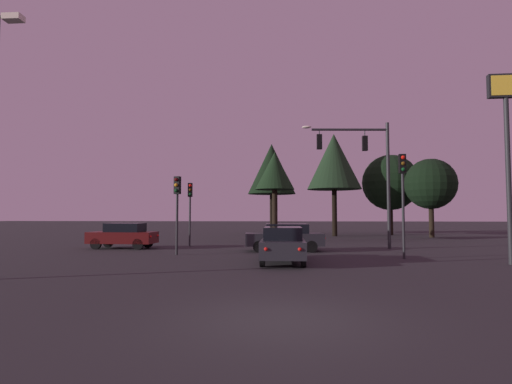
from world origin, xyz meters
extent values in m
plane|color=#262326|center=(0.00, 24.50, 0.00)|extent=(168.00, 168.00, 0.00)
cylinder|color=#232326|center=(6.32, 16.54, 3.79)|extent=(0.20, 0.20, 7.58)
cylinder|color=#232326|center=(4.04, 16.37, 7.15)|extent=(4.57, 0.49, 0.14)
ellipsoid|color=#F4EACC|center=(1.46, 16.17, 7.30)|extent=(0.56, 0.28, 0.16)
cylinder|color=#232326|center=(4.95, 16.44, 6.96)|extent=(0.05, 0.05, 0.38)
cube|color=black|center=(4.95, 16.44, 6.32)|extent=(0.32, 0.26, 0.90)
sphere|color=red|center=(4.94, 16.58, 6.60)|extent=(0.18, 0.18, 0.18)
sphere|color=#56380C|center=(4.94, 16.58, 6.32)|extent=(0.18, 0.18, 0.18)
sphere|color=#0C4219|center=(4.94, 16.58, 6.04)|extent=(0.18, 0.18, 0.18)
cylinder|color=#232326|center=(2.21, 16.23, 7.01)|extent=(0.05, 0.05, 0.29)
cube|color=black|center=(2.21, 16.23, 6.41)|extent=(0.32, 0.26, 0.90)
sphere|color=red|center=(2.20, 16.37, 6.69)|extent=(0.18, 0.18, 0.18)
sphere|color=#56380C|center=(2.20, 16.37, 6.41)|extent=(0.18, 0.18, 0.18)
sphere|color=#0C4219|center=(2.20, 16.37, 6.13)|extent=(0.18, 0.18, 0.18)
cylinder|color=#232326|center=(5.63, 11.24, 1.99)|extent=(0.12, 0.12, 3.98)
cube|color=black|center=(5.63, 11.24, 4.43)|extent=(0.30, 0.24, 0.90)
sphere|color=red|center=(5.63, 11.10, 4.71)|extent=(0.18, 0.18, 0.18)
sphere|color=#56380C|center=(5.63, 11.10, 4.43)|extent=(0.18, 0.18, 0.18)
sphere|color=#0C4219|center=(5.63, 11.10, 4.15)|extent=(0.18, 0.18, 0.18)
cylinder|color=#232326|center=(-6.01, 17.74, 1.59)|extent=(0.12, 0.12, 3.18)
cube|color=black|center=(-6.01, 17.74, 3.63)|extent=(0.35, 0.31, 0.90)
sphere|color=red|center=(-5.97, 17.60, 3.91)|extent=(0.18, 0.18, 0.18)
sphere|color=#56380C|center=(-5.97, 17.60, 3.63)|extent=(0.18, 0.18, 0.18)
sphere|color=#0C4219|center=(-5.97, 17.60, 3.35)|extent=(0.18, 0.18, 0.18)
cylinder|color=#232326|center=(-5.36, 12.20, 1.54)|extent=(0.12, 0.12, 3.09)
cube|color=black|center=(-5.36, 12.20, 3.54)|extent=(0.35, 0.30, 0.90)
sphere|color=#4C0A0A|center=(-5.39, 12.07, 3.82)|extent=(0.18, 0.18, 0.18)
sphere|color=#F9A319|center=(-5.39, 12.07, 3.54)|extent=(0.18, 0.18, 0.18)
sphere|color=#0C4219|center=(-5.39, 12.07, 3.26)|extent=(0.18, 0.18, 0.18)
cube|color=#232328|center=(0.02, 9.33, 0.66)|extent=(1.80, 4.45, 0.68)
cube|color=black|center=(0.02, 9.18, 1.26)|extent=(1.55, 2.40, 0.52)
cylinder|color=black|center=(-0.78, 10.80, 0.32)|extent=(0.20, 0.64, 0.64)
cylinder|color=black|center=(0.82, 10.80, 0.32)|extent=(0.20, 0.64, 0.64)
cylinder|color=black|center=(-0.77, 7.86, 0.32)|extent=(0.20, 0.64, 0.64)
cylinder|color=black|center=(0.82, 7.87, 0.32)|extent=(0.20, 0.64, 0.64)
sphere|color=red|center=(-0.60, 7.10, 0.76)|extent=(0.14, 0.14, 0.14)
sphere|color=red|center=(0.66, 7.10, 0.76)|extent=(0.14, 0.14, 0.14)
cube|color=#232328|center=(0.06, 14.66, 0.66)|extent=(4.43, 2.21, 0.68)
cube|color=black|center=(0.21, 14.68, 1.26)|extent=(2.44, 1.79, 0.52)
cylinder|color=black|center=(-1.28, 13.72, 0.32)|extent=(0.65, 0.25, 0.64)
cylinder|color=black|center=(-1.42, 15.38, 0.32)|extent=(0.65, 0.25, 0.64)
cylinder|color=black|center=(1.54, 13.95, 0.32)|extent=(0.65, 0.25, 0.64)
cylinder|color=black|center=(1.40, 15.61, 0.32)|extent=(0.65, 0.25, 0.64)
sphere|color=red|center=(2.26, 14.19, 0.76)|extent=(0.14, 0.14, 0.14)
sphere|color=red|center=(2.16, 15.49, 0.76)|extent=(0.14, 0.14, 0.14)
cube|color=#4C0F0F|center=(-9.63, 15.74, 0.66)|extent=(3.98, 1.87, 0.68)
cube|color=black|center=(-9.48, 15.73, 1.26)|extent=(2.17, 1.55, 0.52)
cylinder|color=black|center=(-10.95, 15.04, 0.32)|extent=(0.65, 0.23, 0.64)
cylinder|color=black|center=(-10.89, 16.54, 0.32)|extent=(0.65, 0.23, 0.64)
cylinder|color=black|center=(-8.37, 14.93, 0.32)|extent=(0.65, 0.23, 0.64)
cylinder|color=black|center=(-8.31, 16.44, 0.32)|extent=(0.65, 0.23, 0.64)
sphere|color=red|center=(-7.69, 15.06, 0.76)|extent=(0.14, 0.14, 0.14)
sphere|color=red|center=(-7.64, 16.25, 0.76)|extent=(0.14, 0.14, 0.14)
cube|color=#F4EACC|center=(-8.70, 4.20, 8.45)|extent=(0.60, 0.36, 0.20)
cylinder|color=#232326|center=(9.35, 9.29, 3.46)|extent=(0.20, 0.20, 6.93)
cube|color=black|center=(9.35, 9.29, 7.43)|extent=(1.41, 0.29, 1.00)
cube|color=yellow|center=(9.35, 9.16, 7.43)|extent=(1.23, 0.06, 0.84)
cylinder|color=black|center=(-1.19, 33.15, 2.06)|extent=(0.39, 0.39, 4.12)
cone|color=black|center=(-1.19, 33.15, 6.70)|extent=(4.88, 4.88, 5.15)
cylinder|color=black|center=(10.71, 33.07, 1.64)|extent=(0.39, 0.39, 3.29)
sphere|color=black|center=(10.71, 33.07, 5.23)|extent=(5.55, 5.55, 5.55)
cylinder|color=black|center=(13.11, 28.78, 1.59)|extent=(0.43, 0.43, 3.18)
sphere|color=black|center=(13.11, 28.78, 4.76)|extent=(4.50, 4.50, 4.50)
cylinder|color=black|center=(-0.61, 22.00, 1.95)|extent=(0.40, 0.40, 3.90)
cone|color=black|center=(-0.61, 22.00, 5.31)|extent=(2.93, 2.93, 2.83)
cylinder|color=black|center=(4.82, 30.47, 2.20)|extent=(0.46, 0.46, 4.41)
cone|color=black|center=(4.82, 30.47, 7.06)|extent=(5.10, 5.10, 5.30)
camera|label=1|loc=(0.08, -8.01, 2.06)|focal=28.30mm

